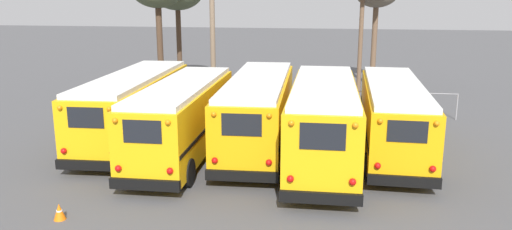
{
  "coord_description": "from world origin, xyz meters",
  "views": [
    {
      "loc": [
        3.25,
        -19.88,
        6.54
      ],
      "look_at": [
        0.0,
        0.26,
        1.59
      ],
      "focal_mm": 35.0,
      "sensor_mm": 36.0,
      "label": 1
    }
  ],
  "objects_px": {
    "school_bus_0": "(135,105)",
    "utility_pole": "(212,27)",
    "traffic_cone": "(59,212)",
    "school_bus_1": "(183,116)",
    "school_bus_2": "(258,109)",
    "school_bus_4": "(393,115)",
    "school_bus_3": "(323,120)"
  },
  "relations": [
    {
      "from": "school_bus_0",
      "to": "utility_pole",
      "type": "distance_m",
      "value": 9.78
    },
    {
      "from": "utility_pole",
      "to": "traffic_cone",
      "type": "bearing_deg",
      "value": -91.31
    },
    {
      "from": "school_bus_1",
      "to": "school_bus_2",
      "type": "relative_size",
      "value": 0.91
    },
    {
      "from": "school_bus_1",
      "to": "school_bus_4",
      "type": "relative_size",
      "value": 0.95
    },
    {
      "from": "school_bus_2",
      "to": "school_bus_3",
      "type": "bearing_deg",
      "value": -33.97
    },
    {
      "from": "school_bus_0",
      "to": "school_bus_1",
      "type": "bearing_deg",
      "value": -32.47
    },
    {
      "from": "school_bus_1",
      "to": "traffic_cone",
      "type": "xyz_separation_m",
      "value": [
        -1.87,
        -6.48,
        -1.42
      ]
    },
    {
      "from": "school_bus_0",
      "to": "utility_pole",
      "type": "xyz_separation_m",
      "value": [
        1.38,
        9.22,
        2.94
      ]
    },
    {
      "from": "school_bus_2",
      "to": "utility_pole",
      "type": "bearing_deg",
      "value": 114.79
    },
    {
      "from": "school_bus_1",
      "to": "traffic_cone",
      "type": "height_order",
      "value": "school_bus_1"
    },
    {
      "from": "utility_pole",
      "to": "traffic_cone",
      "type": "distance_m",
      "value": 18.05
    },
    {
      "from": "school_bus_2",
      "to": "school_bus_4",
      "type": "xyz_separation_m",
      "value": [
        5.7,
        0.22,
        -0.07
      ]
    },
    {
      "from": "school_bus_1",
      "to": "utility_pole",
      "type": "distance_m",
      "value": 11.51
    },
    {
      "from": "school_bus_1",
      "to": "school_bus_4",
      "type": "distance_m",
      "value": 8.76
    },
    {
      "from": "school_bus_2",
      "to": "school_bus_0",
      "type": "bearing_deg",
      "value": 178.75
    },
    {
      "from": "school_bus_4",
      "to": "school_bus_0",
      "type": "bearing_deg",
      "value": -179.52
    },
    {
      "from": "school_bus_0",
      "to": "utility_pole",
      "type": "relative_size",
      "value": 1.14
    },
    {
      "from": "school_bus_1",
      "to": "school_bus_3",
      "type": "height_order",
      "value": "school_bus_3"
    },
    {
      "from": "school_bus_0",
      "to": "school_bus_3",
      "type": "height_order",
      "value": "school_bus_3"
    },
    {
      "from": "school_bus_1",
      "to": "school_bus_3",
      "type": "relative_size",
      "value": 1.0
    },
    {
      "from": "school_bus_2",
      "to": "utility_pole",
      "type": "height_order",
      "value": "utility_pole"
    },
    {
      "from": "utility_pole",
      "to": "school_bus_4",
      "type": "bearing_deg",
      "value": -42.35
    },
    {
      "from": "school_bus_0",
      "to": "utility_pole",
      "type": "bearing_deg",
      "value": 81.48
    },
    {
      "from": "school_bus_4",
      "to": "traffic_cone",
      "type": "distance_m",
      "value": 13.44
    },
    {
      "from": "school_bus_1",
      "to": "school_bus_2",
      "type": "xyz_separation_m",
      "value": [
        2.85,
        1.69,
        0.02
      ]
    },
    {
      "from": "traffic_cone",
      "to": "school_bus_1",
      "type": "bearing_deg",
      "value": 73.93
    },
    {
      "from": "school_bus_1",
      "to": "utility_pole",
      "type": "height_order",
      "value": "utility_pole"
    },
    {
      "from": "school_bus_0",
      "to": "school_bus_4",
      "type": "distance_m",
      "value": 11.4
    },
    {
      "from": "school_bus_0",
      "to": "school_bus_3",
      "type": "distance_m",
      "value": 8.79
    },
    {
      "from": "utility_pole",
      "to": "school_bus_1",
      "type": "bearing_deg",
      "value": -82.43
    },
    {
      "from": "school_bus_0",
      "to": "school_bus_4",
      "type": "height_order",
      "value": "school_bus_0"
    },
    {
      "from": "school_bus_0",
      "to": "traffic_cone",
      "type": "bearing_deg",
      "value": -83.24
    }
  ]
}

